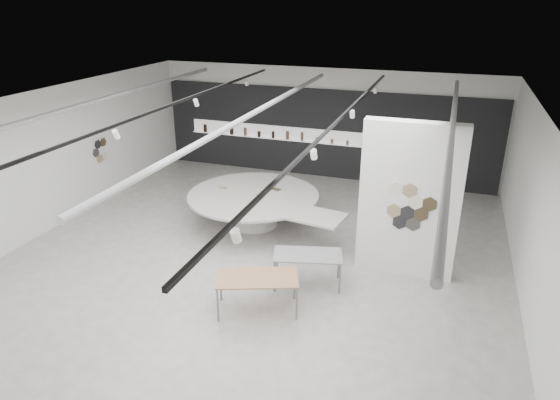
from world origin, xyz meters
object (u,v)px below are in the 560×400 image
(partition_column, at_px, (409,201))
(display_island, at_px, (255,205))
(sample_table_stone, at_px, (308,257))
(kitchen_counter, at_px, (407,174))
(sample_table_wood, at_px, (257,280))

(partition_column, bearing_deg, display_island, 163.19)
(partition_column, relative_size, sample_table_stone, 2.20)
(display_island, bearing_deg, sample_table_stone, -39.46)
(display_island, height_order, kitchen_counter, kitchen_counter)
(sample_table_wood, relative_size, kitchen_counter, 0.99)
(partition_column, relative_size, kitchen_counter, 1.96)
(partition_column, height_order, display_island, partition_column)
(partition_column, height_order, sample_table_wood, partition_column)
(display_island, relative_size, sample_table_wood, 2.68)
(sample_table_stone, bearing_deg, sample_table_wood, -118.83)
(partition_column, bearing_deg, sample_table_wood, -136.20)
(partition_column, distance_m, sample_table_stone, 2.58)
(partition_column, distance_m, kitchen_counter, 5.71)
(sample_table_wood, bearing_deg, display_island, 112.21)
(sample_table_wood, distance_m, sample_table_stone, 1.45)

